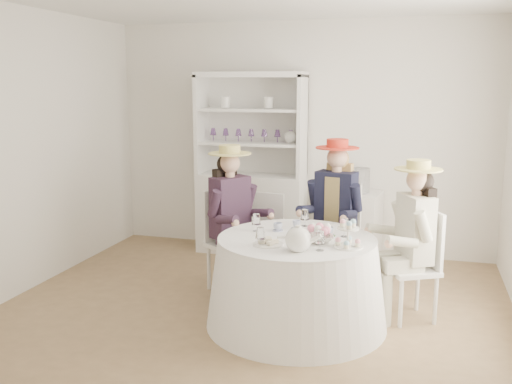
# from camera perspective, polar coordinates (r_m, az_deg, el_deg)

# --- Properties ---
(ground) EXTENTS (4.50, 4.50, 0.00)m
(ground) POSITION_cam_1_polar(r_m,az_deg,el_deg) (5.20, -0.31, -11.64)
(ground) COLOR brown
(ground) RESTS_ON ground
(wall_back) EXTENTS (4.50, 0.00, 4.50)m
(wall_back) POSITION_cam_1_polar(r_m,az_deg,el_deg) (6.78, 4.48, 5.40)
(wall_back) COLOR silver
(wall_back) RESTS_ON ground
(wall_front) EXTENTS (4.50, 0.00, 4.50)m
(wall_front) POSITION_cam_1_polar(r_m,az_deg,el_deg) (3.01, -11.16, -1.61)
(wall_front) COLOR silver
(wall_front) RESTS_ON ground
(wall_left) EXTENTS (0.00, 4.50, 4.50)m
(wall_left) POSITION_cam_1_polar(r_m,az_deg,el_deg) (5.89, -21.88, 3.83)
(wall_left) COLOR silver
(wall_left) RESTS_ON ground
(tea_table) EXTENTS (1.50, 1.50, 0.75)m
(tea_table) POSITION_cam_1_polar(r_m,az_deg,el_deg) (4.79, 4.05, -8.91)
(tea_table) COLOR white
(tea_table) RESTS_ON ground
(hutch) EXTENTS (1.34, 0.71, 2.11)m
(hutch) POSITION_cam_1_polar(r_m,az_deg,el_deg) (6.73, -0.41, 0.25)
(hutch) COLOR silver
(hutch) RESTS_ON ground
(side_table) EXTENTS (0.56, 0.56, 0.78)m
(side_table) POSITION_cam_1_polar(r_m,az_deg,el_deg) (6.58, 9.97, -3.37)
(side_table) COLOR silver
(side_table) RESTS_ON ground
(hatbox) EXTENTS (0.28, 0.28, 0.27)m
(hatbox) POSITION_cam_1_polar(r_m,az_deg,el_deg) (6.48, 10.12, 1.15)
(hatbox) COLOR black
(hatbox) RESTS_ON side_table
(guest_left) EXTENTS (0.61, 0.57, 1.42)m
(guest_left) POSITION_cam_1_polar(r_m,az_deg,el_deg) (5.43, -2.44, -1.81)
(guest_left) COLOR silver
(guest_left) RESTS_ON ground
(guest_mid) EXTENTS (0.55, 0.59, 1.47)m
(guest_mid) POSITION_cam_1_polar(r_m,az_deg,el_deg) (5.56, 7.91, -1.30)
(guest_mid) COLOR silver
(guest_mid) RESTS_ON ground
(guest_right) EXTENTS (0.58, 0.53, 1.37)m
(guest_right) POSITION_cam_1_polar(r_m,az_deg,el_deg) (4.94, 15.37, -3.80)
(guest_right) COLOR silver
(guest_right) RESTS_ON ground
(spare_chair) EXTENTS (0.43, 0.43, 0.91)m
(spare_chair) POSITION_cam_1_polar(r_m,az_deg,el_deg) (5.88, 1.55, -3.94)
(spare_chair) COLOR silver
(spare_chair) RESTS_ON ground
(teacup_a) EXTENTS (0.08, 0.08, 0.06)m
(teacup_a) POSITION_cam_1_polar(r_m,az_deg,el_deg) (4.87, 2.20, -3.57)
(teacup_a) COLOR white
(teacup_a) RESTS_ON tea_table
(teacup_b) EXTENTS (0.09, 0.09, 0.07)m
(teacup_b) POSITION_cam_1_polar(r_m,az_deg,el_deg) (4.94, 4.08, -3.35)
(teacup_b) COLOR white
(teacup_b) RESTS_ON tea_table
(teacup_c) EXTENTS (0.08, 0.08, 0.06)m
(teacup_c) POSITION_cam_1_polar(r_m,az_deg,el_deg) (4.76, 7.25, -3.97)
(teacup_c) COLOR white
(teacup_c) RESTS_ON tea_table
(flower_bowl) EXTENTS (0.28, 0.28, 0.05)m
(flower_bowl) POSITION_cam_1_polar(r_m,az_deg,el_deg) (4.55, 6.41, -4.73)
(flower_bowl) COLOR white
(flower_bowl) RESTS_ON tea_table
(flower_arrangement) EXTENTS (0.17, 0.17, 0.06)m
(flower_arrangement) POSITION_cam_1_polar(r_m,az_deg,el_deg) (4.60, 6.38, -3.82)
(flower_arrangement) COLOR pink
(flower_arrangement) RESTS_ON tea_table
(table_teapot) EXTENTS (0.28, 0.20, 0.21)m
(table_teapot) POSITION_cam_1_polar(r_m,az_deg,el_deg) (4.29, 4.27, -4.77)
(table_teapot) COLOR white
(table_teapot) RESTS_ON tea_table
(sandwich_plate) EXTENTS (0.24, 0.24, 0.05)m
(sandwich_plate) POSITION_cam_1_polar(r_m,az_deg,el_deg) (4.46, 1.25, -5.13)
(sandwich_plate) COLOR white
(sandwich_plate) RESTS_ON tea_table
(cupcake_stand) EXTENTS (0.23, 0.23, 0.21)m
(cupcake_stand) POSITION_cam_1_polar(r_m,az_deg,el_deg) (4.44, 9.18, -4.52)
(cupcake_stand) COLOR white
(cupcake_stand) RESTS_ON tea_table
(stemware_set) EXTENTS (0.83, 0.80, 0.15)m
(stemware_set) POSITION_cam_1_polar(r_m,az_deg,el_deg) (4.66, 4.13, -3.69)
(stemware_set) COLOR white
(stemware_set) RESTS_ON tea_table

